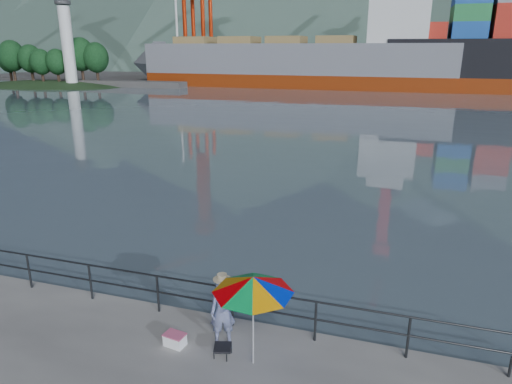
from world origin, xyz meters
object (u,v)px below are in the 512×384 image
cooler_bag (175,340)px  bulk_carrier (305,61)px  beach_umbrella (253,285)px  fisherman (223,312)px

cooler_bag → bulk_carrier: 73.11m
beach_umbrella → bulk_carrier: bearing=100.9°
beach_umbrella → bulk_carrier: 73.41m
beach_umbrella → bulk_carrier: (-13.92, 72.04, 2.24)m
beach_umbrella → cooler_bag: beach_umbrella is taller
beach_umbrella → cooler_bag: (-1.87, 0.04, -1.74)m
cooler_bag → bulk_carrier: bulk_carrier is taller
fisherman → beach_umbrella: size_ratio=0.75×
cooler_bag → fisherman: bearing=32.8°
fisherman → beach_umbrella: beach_umbrella is taller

